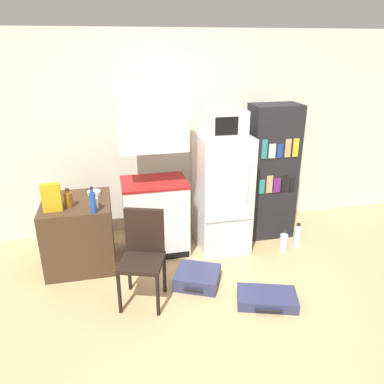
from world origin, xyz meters
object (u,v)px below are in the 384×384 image
(microwave, at_px, (224,122))
(water_bottle_front, at_px, (297,236))
(bottle_amber_beer, at_px, (68,199))
(suitcase_small_flat, at_px, (198,277))
(cereal_box, at_px, (52,198))
(chair, at_px, (143,249))
(suitcase_large_flat, at_px, (267,298))
(water_bottle_middle, at_px, (284,242))
(bookshelf, at_px, (271,173))
(bowl, at_px, (94,193))
(kitchen_hutch, at_px, (154,178))
(side_table, at_px, (79,233))
(bottle_blue_soda, at_px, (93,202))
(refrigerator, at_px, (222,192))
(bottle_milk_white, at_px, (94,202))

(microwave, bearing_deg, water_bottle_front, -15.39)
(bottle_amber_beer, distance_m, suitcase_small_flat, 1.60)
(cereal_box, height_order, chair, cereal_box)
(suitcase_large_flat, bearing_deg, water_bottle_middle, 73.94)
(bookshelf, height_order, bowl, bookshelf)
(bottle_amber_beer, xyz_separation_m, water_bottle_front, (2.68, -0.07, -0.72))
(bowl, bearing_deg, bookshelf, 0.94)
(chair, xyz_separation_m, water_bottle_middle, (1.75, 0.52, -0.43))
(bookshelf, xyz_separation_m, suitcase_small_flat, (-1.17, -0.91, -0.78))
(kitchen_hutch, height_order, water_bottle_front, kitchen_hutch)
(kitchen_hutch, xyz_separation_m, microwave, (0.81, -0.05, 0.63))
(bottle_amber_beer, height_order, chair, bottle_amber_beer)
(bookshelf, bearing_deg, side_table, -175.17)
(side_table, distance_m, microwave, 2.06)
(bottle_blue_soda, distance_m, chair, 0.72)
(refrigerator, distance_m, bowl, 1.50)
(bowl, height_order, suitcase_small_flat, bowl)
(kitchen_hutch, xyz_separation_m, bottle_blue_soda, (-0.68, -0.45, -0.05))
(bookshelf, bearing_deg, water_bottle_front, -59.54)
(side_table, height_order, bottle_blue_soda, bottle_blue_soda)
(refrigerator, relative_size, bowl, 9.49)
(bottle_blue_soda, bearing_deg, water_bottle_middle, 1.70)
(kitchen_hutch, distance_m, suitcase_small_flat, 1.23)
(kitchen_hutch, height_order, suitcase_large_flat, kitchen_hutch)
(cereal_box, xyz_separation_m, water_bottle_middle, (2.61, -0.07, -0.80))
(side_table, relative_size, bottle_amber_beer, 3.77)
(water_bottle_middle, bearing_deg, bottle_blue_soda, -178.30)
(refrigerator, distance_m, water_bottle_middle, 0.98)
(water_bottle_middle, bearing_deg, kitchen_hutch, 165.71)
(refrigerator, xyz_separation_m, suitcase_large_flat, (0.11, -1.22, -0.66))
(bottle_milk_white, xyz_separation_m, bottle_amber_beer, (-0.26, 0.08, 0.03))
(bottle_milk_white, bearing_deg, bottle_amber_beer, 163.16)
(suitcase_small_flat, bearing_deg, suitcase_large_flat, -13.34)
(bookshelf, xyz_separation_m, water_bottle_middle, (0.01, -0.48, -0.74))
(microwave, relative_size, bottle_milk_white, 3.11)
(bottle_amber_beer, bearing_deg, suitcase_small_flat, -24.29)
(side_table, xyz_separation_m, suitcase_large_flat, (1.81, -1.17, -0.33))
(microwave, xyz_separation_m, water_bottle_front, (0.93, -0.26, -1.43))
(kitchen_hutch, height_order, chair, kitchen_hutch)
(bottle_milk_white, xyz_separation_m, bowl, (-0.01, 0.38, -0.04))
(bookshelf, xyz_separation_m, bottle_amber_beer, (-2.44, -0.33, -0.00))
(bookshelf, xyz_separation_m, bottle_milk_white, (-2.18, -0.41, -0.03))
(refrigerator, relative_size, suitcase_small_flat, 2.46)
(bowl, relative_size, cereal_box, 0.50)
(bottle_blue_soda, distance_m, suitcase_large_flat, 1.99)
(side_table, bearing_deg, bookshelf, 4.83)
(bottle_milk_white, height_order, water_bottle_middle, bottle_milk_white)
(refrigerator, height_order, bottle_blue_soda, refrigerator)
(kitchen_hutch, bearing_deg, bowl, 175.33)
(cereal_box, bearing_deg, bookshelf, 9.02)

